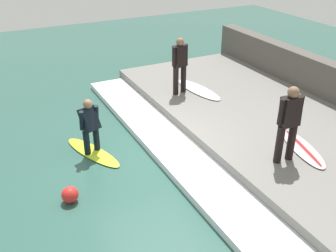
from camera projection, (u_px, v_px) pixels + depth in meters
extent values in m
plane|color=#2D564C|center=(150.00, 156.00, 9.42)|extent=(28.00, 28.00, 0.00)
cube|color=slate|center=(262.00, 120.00, 10.66)|extent=(4.40, 10.08, 0.38)
cube|color=#544F49|center=(331.00, 87.00, 11.41)|extent=(0.50, 10.58, 1.40)
cube|color=silver|center=(171.00, 147.00, 9.61)|extent=(1.13, 9.57, 0.17)
ellipsoid|color=#BFE02D|center=(93.00, 152.00, 9.51)|extent=(1.10, 1.95, 0.06)
cylinder|color=black|center=(96.00, 138.00, 9.45)|extent=(0.15, 0.15, 0.59)
cylinder|color=black|center=(87.00, 143.00, 9.27)|extent=(0.15, 0.15, 0.59)
cube|color=black|center=(89.00, 119.00, 9.09)|extent=(0.49, 0.52, 0.61)
sphere|color=#846047|center=(88.00, 104.00, 8.91)|extent=(0.22, 0.22, 0.22)
cylinder|color=black|center=(96.00, 115.00, 9.21)|extent=(0.11, 0.20, 0.51)
cylinder|color=black|center=(82.00, 121.00, 8.94)|extent=(0.11, 0.20, 0.51)
cylinder|color=black|center=(291.00, 141.00, 8.41)|extent=(0.17, 0.17, 0.86)
cylinder|color=black|center=(279.00, 144.00, 8.30)|extent=(0.17, 0.17, 0.86)
cube|color=black|center=(290.00, 111.00, 8.01)|extent=(0.42, 0.29, 0.64)
sphere|color=#846047|center=(294.00, 92.00, 7.81)|extent=(0.24, 0.24, 0.24)
cylinder|color=black|center=(300.00, 108.00, 8.08)|extent=(0.12, 0.13, 0.56)
cylinder|color=black|center=(281.00, 112.00, 7.91)|extent=(0.12, 0.13, 0.56)
ellipsoid|color=beige|center=(303.00, 148.00, 8.95)|extent=(0.96, 1.83, 0.06)
ellipsoid|color=#B21E1E|center=(303.00, 147.00, 8.93)|extent=(0.52, 1.59, 0.01)
cylinder|color=black|center=(183.00, 78.00, 11.76)|extent=(0.16, 0.16, 0.85)
cylinder|color=black|center=(176.00, 81.00, 11.58)|extent=(0.16, 0.16, 0.85)
cube|color=black|center=(180.00, 56.00, 11.33)|extent=(0.45, 0.34, 0.62)
sphere|color=#846047|center=(180.00, 42.00, 11.14)|extent=(0.23, 0.23, 0.23)
cylinder|color=black|center=(186.00, 53.00, 11.45)|extent=(0.12, 0.12, 0.54)
cylinder|color=black|center=(174.00, 56.00, 11.18)|extent=(0.12, 0.12, 0.54)
ellipsoid|color=silver|center=(198.00, 89.00, 12.03)|extent=(0.79, 2.03, 0.06)
sphere|color=red|center=(70.00, 195.00, 7.82)|extent=(0.34, 0.34, 0.34)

